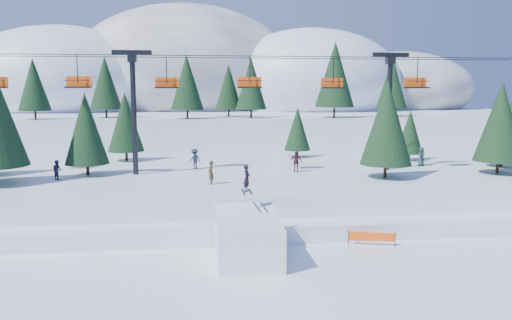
{
  "coord_description": "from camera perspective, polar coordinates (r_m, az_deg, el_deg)",
  "views": [
    {
      "loc": [
        -3.86,
        -24.4,
        9.38
      ],
      "look_at": [
        -0.22,
        6.0,
        5.2
      ],
      "focal_mm": 35.0,
      "sensor_mm": 36.0,
      "label": 1
    }
  ],
  "objects": [
    {
      "name": "conifer_stand",
      "position": [
        42.98,
        0.47,
        4.55
      ],
      "size": [
        64.04,
        17.12,
        9.86
      ],
      "color": "black",
      "rests_on": "mid_shelf"
    },
    {
      "name": "mountain_ridge",
      "position": [
        97.78,
        -7.61,
        7.86
      ],
      "size": [
        119.0,
        60.12,
        26.46
      ],
      "color": "white",
      "rests_on": "ground"
    },
    {
      "name": "ground",
      "position": [
        26.42,
        2.08,
        -13.02
      ],
      "size": [
        160.0,
        160.0,
        0.0
      ],
      "primitive_type": "plane",
      "color": "white",
      "rests_on": "ground"
    },
    {
      "name": "chairlift",
      "position": [
        42.69,
        -0.71,
        7.7
      ],
      "size": [
        46.33,
        3.21,
        10.28
      ],
      "color": "black",
      "rests_on": "mid_shelf"
    },
    {
      "name": "jump_kicker",
      "position": [
        27.94,
        -0.93,
        -9.06
      ],
      "size": [
        3.5,
        4.77,
        5.26
      ],
      "color": "white",
      "rests_on": "ground"
    },
    {
      "name": "berm",
      "position": [
        33.8,
        -0.02,
        -7.37
      ],
      "size": [
        70.0,
        6.0,
        1.1
      ],
      "primitive_type": "cube",
      "color": "white",
      "rests_on": "ground"
    },
    {
      "name": "banner_far",
      "position": [
        33.37,
        14.17,
        -7.83
      ],
      "size": [
        2.74,
        0.88,
        0.9
      ],
      "color": "black",
      "rests_on": "ground"
    },
    {
      "name": "distant_skiers",
      "position": [
        43.13,
        -1.4,
        -0.21
      ],
      "size": [
        32.8,
        8.6,
        1.85
      ],
      "color": "#1D3638",
      "rests_on": "mid_shelf"
    },
    {
      "name": "banner_near",
      "position": [
        31.82,
        13.09,
        -8.56
      ],
      "size": [
        2.77,
        0.77,
        0.9
      ],
      "color": "black",
      "rests_on": "ground"
    },
    {
      "name": "mid_shelf",
      "position": [
        43.34,
        -1.59,
        -3.04
      ],
      "size": [
        70.0,
        22.0,
        2.5
      ],
      "primitive_type": "cube",
      "color": "white",
      "rests_on": "ground"
    }
  ]
}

